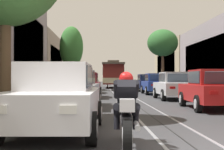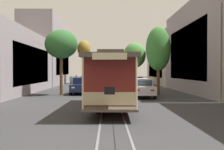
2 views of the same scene
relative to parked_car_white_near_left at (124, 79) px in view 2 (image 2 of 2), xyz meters
The scene contains 24 objects.
ground_plane 18.80m from the parked_car_white_near_left, 81.81° to the left, with size 160.00×160.00×0.00m, color #38383A.
trolley_track_rails 22.00m from the parked_car_white_near_left, 83.00° to the left, with size 1.14×60.27×0.01m.
building_facade_left 21.68m from the parked_car_white_near_left, 110.90° to the left, with size 5.75×51.97×9.04m.
building_facade_right 22.81m from the parked_car_white_near_left, 55.30° to the left, with size 5.12×51.97×10.60m.
parked_car_white_near_left is the anchor object (origin of this frame).
parked_car_white_second_left 6.64m from the parked_car_white_near_left, 90.07° to the left, with size 2.13×4.42×1.58m.
parked_car_maroon_mid_left 13.41m from the parked_car_white_near_left, 89.59° to the left, with size 2.09×4.40×1.58m.
parked_car_maroon_fourth_left 19.79m from the parked_car_white_near_left, 90.14° to the left, with size 2.06×4.39×1.58m.
parked_car_white_fifth_left 26.67m from the parked_car_white_near_left, 89.98° to the left, with size 2.07×4.39×1.58m.
parked_car_red_near_right 5.48m from the parked_car_white_near_left, ahead, with size 2.01×4.37×1.58m.
parked_car_red_second_right 7.73m from the parked_car_white_near_left, 45.09° to the left, with size 2.12×4.41×1.58m.
parked_car_white_mid_right 12.54m from the parked_car_white_near_left, 64.97° to the left, with size 2.03×4.37×1.58m.
parked_car_blue_fourth_right 18.22m from the parked_car_white_near_left, 73.06° to the left, with size 2.04×4.38×1.58m.
parked_car_navy_fifth_right 23.88m from the parked_car_white_near_left, 76.87° to the left, with size 2.03×4.37×1.58m.
street_tree_kerb_left_near 5.17m from the parked_car_white_near_left, 126.79° to the left, with size 3.87×3.18×7.20m.
street_tree_kerb_left_second 24.88m from the parked_car_white_near_left, 94.04° to the left, with size 2.29×1.86×6.26m.
street_tree_kerb_right_near 9.04m from the parked_car_white_near_left, 19.20° to the left, with size 2.29×2.27×7.57m.
street_tree_kerb_right_second 25.74m from the parked_car_white_near_left, 73.66° to the left, with size 3.00×2.73×5.99m.
cable_car_trolley 33.23m from the parked_car_white_near_left, 85.37° to the left, with size 2.82×9.17×3.28m.
motorcycle_with_rider 2.18m from the parked_car_white_near_left, 48.04° to the right, with size 0.57×1.99×1.37m.
pedestrian_on_left_pavement 13.12m from the parked_car_white_near_left, 51.16° to the left, with size 0.55×0.41×1.56m.
pedestrian_on_right_pavement 11.11m from the parked_car_white_near_left, 45.77° to the left, with size 0.55×0.41×1.63m.
fire_hydrant 7.71m from the parked_car_white_near_left, 27.05° to the left, with size 0.40×0.22×0.84m.
street_sign_post 8.05m from the parked_car_white_near_left, 29.72° to the left, with size 0.36×0.07×2.60m.
Camera 2 is at (0.21, 51.13, 2.21)m, focal length 42.55 mm.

